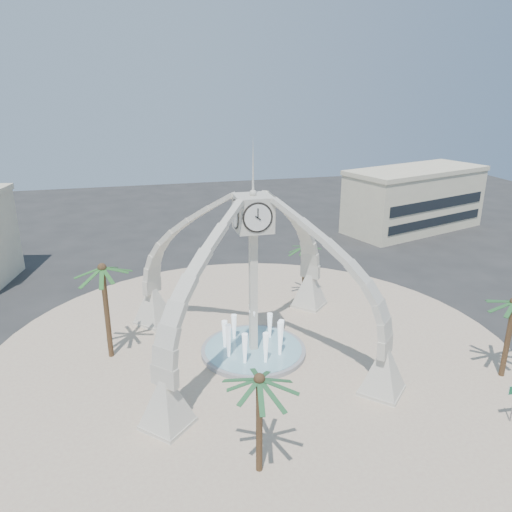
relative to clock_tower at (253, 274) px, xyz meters
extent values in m
plane|color=#282828|center=(0.00, 0.00, -6.49)|extent=(140.00, 140.00, 0.00)
cylinder|color=beige|center=(0.00, 0.00, -6.46)|extent=(40.00, 40.00, 0.06)
cube|color=beige|center=(0.00, 0.00, -1.59)|extent=(0.55, 0.55, 9.80)
cube|color=beige|center=(0.00, 0.00, 4.56)|extent=(2.50, 2.50, 2.50)
cone|color=beige|center=(0.00, 0.00, 7.81)|extent=(0.20, 0.20, 4.00)
cylinder|color=white|center=(0.00, -1.29, 4.56)|extent=(1.84, 0.04, 1.84)
pyramid|color=beige|center=(7.07, 7.07, -4.89)|extent=(3.80, 3.80, 3.20)
pyramid|color=beige|center=(-7.07, 7.07, -4.89)|extent=(3.80, 3.80, 3.20)
pyramid|color=beige|center=(-7.07, -7.07, -4.89)|extent=(3.80, 3.80, 3.20)
pyramid|color=beige|center=(7.07, -7.07, -4.89)|extent=(3.80, 3.80, 3.20)
cylinder|color=#9B9B9E|center=(0.00, 0.00, -6.29)|extent=(8.00, 8.00, 0.40)
cylinder|color=#7EB1BD|center=(0.00, 0.00, -6.07)|extent=(7.40, 7.40, 0.04)
cone|color=white|center=(0.00, 0.00, -4.47)|extent=(0.60, 0.60, 3.20)
cube|color=beige|center=(30.00, 28.00, -2.49)|extent=(21.49, 13.79, 8.00)
cube|color=beige|center=(30.00, 28.00, 1.81)|extent=(21.87, 14.17, 0.60)
cylinder|color=brown|center=(16.26, -7.34, -3.57)|extent=(0.38, 0.38, 5.84)
cylinder|color=brown|center=(-10.56, 2.15, -2.84)|extent=(0.39, 0.39, 7.30)
cylinder|color=brown|center=(7.16, 9.00, -3.83)|extent=(0.31, 0.31, 5.33)
cylinder|color=brown|center=(-2.64, -11.98, -3.60)|extent=(0.36, 0.36, 5.77)
camera|label=1|loc=(-8.04, -32.70, 13.10)|focal=35.00mm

